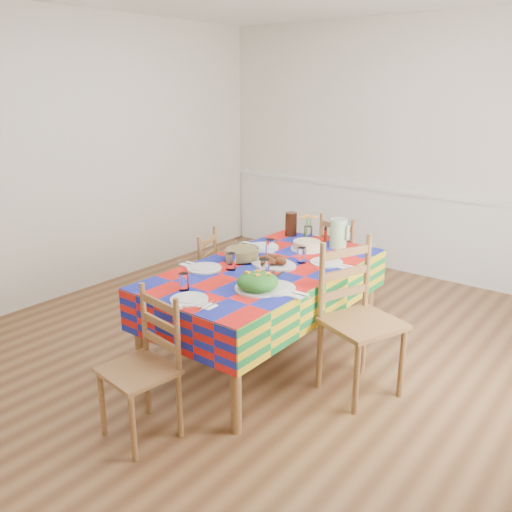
{
  "coord_description": "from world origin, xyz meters",
  "views": [
    {
      "loc": [
        2.38,
        -3.1,
        2.04
      ],
      "look_at": [
        0.0,
        -0.05,
        0.79
      ],
      "focal_mm": 38.0,
      "sensor_mm": 36.0,
      "label": 1
    }
  ],
  "objects_px": {
    "dining_table": "(266,277)",
    "chair_left": "(195,282)",
    "chair_right": "(358,320)",
    "tea_pitcher": "(291,224)",
    "chair_near": "(144,368)",
    "meat_platter": "(273,262)",
    "chair_far": "(344,263)",
    "green_pitcher": "(338,233)"
  },
  "relations": [
    {
      "from": "chair_far",
      "to": "chair_right",
      "type": "distance_m",
      "value": 1.41
    },
    {
      "from": "meat_platter",
      "to": "chair_left",
      "type": "xyz_separation_m",
      "value": [
        -0.78,
        -0.05,
        -0.33
      ]
    },
    {
      "from": "green_pitcher",
      "to": "chair_far",
      "type": "xyz_separation_m",
      "value": [
        -0.17,
        0.43,
        -0.41
      ]
    },
    {
      "from": "meat_platter",
      "to": "chair_near",
      "type": "distance_m",
      "value": 1.31
    },
    {
      "from": "tea_pitcher",
      "to": "chair_right",
      "type": "xyz_separation_m",
      "value": [
        1.1,
        -0.8,
        -0.33
      ]
    },
    {
      "from": "chair_far",
      "to": "tea_pitcher",
      "type": "bearing_deg",
      "value": 55.53
    },
    {
      "from": "dining_table",
      "to": "meat_platter",
      "type": "xyz_separation_m",
      "value": [
        0.01,
        0.06,
        0.11
      ]
    },
    {
      "from": "tea_pitcher",
      "to": "chair_near",
      "type": "relative_size",
      "value": 0.23
    },
    {
      "from": "meat_platter",
      "to": "chair_right",
      "type": "distance_m",
      "value": 0.78
    },
    {
      "from": "dining_table",
      "to": "chair_left",
      "type": "xyz_separation_m",
      "value": [
        -0.76,
        0.01,
        -0.22
      ]
    },
    {
      "from": "chair_near",
      "to": "chair_far",
      "type": "bearing_deg",
      "value": 97.81
    },
    {
      "from": "green_pitcher",
      "to": "meat_platter",
      "type": "bearing_deg",
      "value": -102.06
    },
    {
      "from": "tea_pitcher",
      "to": "green_pitcher",
      "type": "bearing_deg",
      "value": -6.56
    },
    {
      "from": "chair_far",
      "to": "chair_left",
      "type": "xyz_separation_m",
      "value": [
        -0.76,
        -1.18,
        -0.01
      ]
    },
    {
      "from": "chair_near",
      "to": "chair_far",
      "type": "distance_m",
      "value": 2.4
    },
    {
      "from": "meat_platter",
      "to": "green_pitcher",
      "type": "bearing_deg",
      "value": 77.94
    },
    {
      "from": "dining_table",
      "to": "tea_pitcher",
      "type": "bearing_deg",
      "value": 112.79
    },
    {
      "from": "chair_far",
      "to": "dining_table",
      "type": "bearing_deg",
      "value": 97.96
    },
    {
      "from": "dining_table",
      "to": "meat_platter",
      "type": "height_order",
      "value": "meat_platter"
    },
    {
      "from": "tea_pitcher",
      "to": "chair_near",
      "type": "bearing_deg",
      "value": -80.15
    },
    {
      "from": "chair_left",
      "to": "chair_right",
      "type": "distance_m",
      "value": 1.52
    },
    {
      "from": "tea_pitcher",
      "to": "chair_right",
      "type": "height_order",
      "value": "chair_right"
    },
    {
      "from": "meat_platter",
      "to": "chair_near",
      "type": "relative_size",
      "value": 0.41
    },
    {
      "from": "meat_platter",
      "to": "green_pitcher",
      "type": "xyz_separation_m",
      "value": [
        0.15,
        0.7,
        0.09
      ]
    },
    {
      "from": "green_pitcher",
      "to": "chair_right",
      "type": "bearing_deg",
      "value": -51.65
    },
    {
      "from": "meat_platter",
      "to": "green_pitcher",
      "type": "relative_size",
      "value": 1.55
    },
    {
      "from": "dining_table",
      "to": "chair_left",
      "type": "distance_m",
      "value": 0.79
    },
    {
      "from": "tea_pitcher",
      "to": "chair_near",
      "type": "xyz_separation_m",
      "value": [
        0.35,
        -2.02,
        -0.4
      ]
    },
    {
      "from": "green_pitcher",
      "to": "dining_table",
      "type": "bearing_deg",
      "value": -102.13
    },
    {
      "from": "chair_near",
      "to": "chair_far",
      "type": "relative_size",
      "value": 0.98
    },
    {
      "from": "dining_table",
      "to": "tea_pitcher",
      "type": "height_order",
      "value": "tea_pitcher"
    },
    {
      "from": "dining_table",
      "to": "green_pitcher",
      "type": "distance_m",
      "value": 0.81
    },
    {
      "from": "chair_far",
      "to": "chair_right",
      "type": "height_order",
      "value": "chair_right"
    },
    {
      "from": "meat_platter",
      "to": "chair_left",
      "type": "bearing_deg",
      "value": -176.3
    },
    {
      "from": "dining_table",
      "to": "chair_far",
      "type": "relative_size",
      "value": 2.08
    },
    {
      "from": "tea_pitcher",
      "to": "chair_left",
      "type": "xyz_separation_m",
      "value": [
        -0.42,
        -0.81,
        -0.41
      ]
    },
    {
      "from": "green_pitcher",
      "to": "chair_left",
      "type": "distance_m",
      "value": 1.26
    },
    {
      "from": "meat_platter",
      "to": "chair_far",
      "type": "bearing_deg",
      "value": 91.04
    },
    {
      "from": "chair_near",
      "to": "chair_left",
      "type": "distance_m",
      "value": 1.44
    },
    {
      "from": "chair_left",
      "to": "chair_right",
      "type": "height_order",
      "value": "chair_right"
    },
    {
      "from": "green_pitcher",
      "to": "chair_far",
      "type": "relative_size",
      "value": 0.26
    },
    {
      "from": "green_pitcher",
      "to": "chair_left",
      "type": "bearing_deg",
      "value": -141.03
    }
  ]
}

